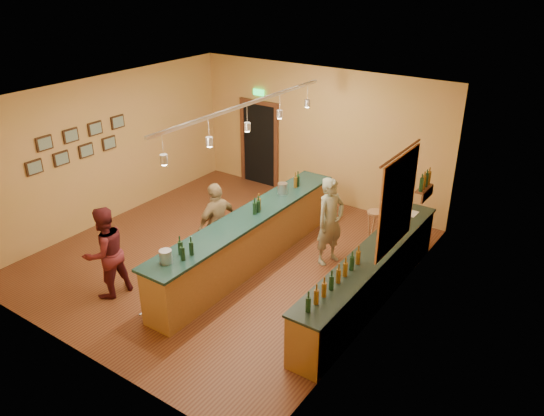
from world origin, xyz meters
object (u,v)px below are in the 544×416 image
Objects in this scene: back_counter at (370,276)px; bar_stool at (375,218)px; bartender at (330,221)px; tasting_bar at (249,236)px; customer_a at (105,253)px; customer_b at (217,224)px.

back_counter is 6.59× the size of bar_stool.
bartender is 2.51× the size of bar_stool.
tasting_bar reaches higher than back_counter.
bartender is (-1.21, 0.78, 0.38)m from back_counter.
back_counter is 2.62× the size of bartender.
customer_a is at bearing -148.16° from back_counter.
back_counter is at bearing -104.74° from bartender.
customer_a is at bearing -17.31° from customer_b.
customer_b is (-0.55, -0.27, 0.22)m from tasting_bar.
tasting_bar is 7.39× the size of bar_stool.
bar_stool is at bearing 0.98° from bartender.
back_counter is 2.19m from bar_stool.
back_counter is at bearing 128.89° from customer_a.
back_counter reaches higher than bar_stool.
customer_a is at bearing 158.17° from bartender.
customer_b is (-2.96, -0.45, 0.34)m from back_counter.
customer_b reaches higher than back_counter.
bar_stool is (2.13, 2.47, -0.28)m from customer_b.
bar_stool is (3.00, 4.40, -0.29)m from customer_a.
customer_b is at bearing -153.72° from tasting_bar.
back_counter is 2.76× the size of customer_b.
back_counter is at bearing 105.68° from customer_b.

